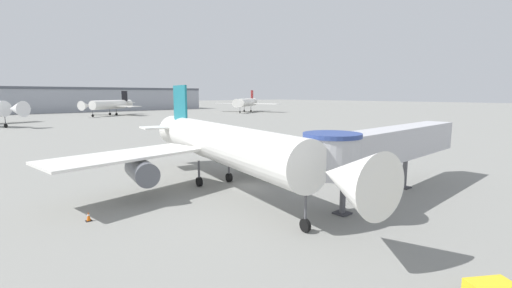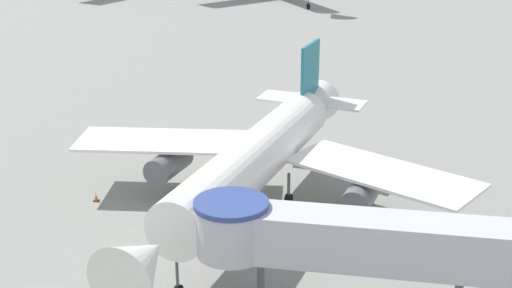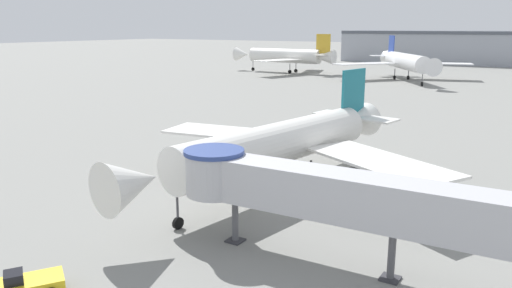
{
  "view_description": "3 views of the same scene",
  "coord_description": "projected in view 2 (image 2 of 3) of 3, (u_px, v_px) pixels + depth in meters",
  "views": [
    {
      "loc": [
        -20.6,
        -25.1,
        8.95
      ],
      "look_at": [
        2.49,
        1.7,
        3.79
      ],
      "focal_mm": 24.0,
      "sensor_mm": 36.0,
      "label": 1
    },
    {
      "loc": [
        7.76,
        -44.25,
        22.37
      ],
      "look_at": [
        -2.53,
        1.74,
        4.98
      ],
      "focal_mm": 50.0,
      "sensor_mm": 36.0,
      "label": 2
    },
    {
      "loc": [
        18.51,
        -36.63,
        14.35
      ],
      "look_at": [
        -1.93,
        -4.04,
        5.23
      ],
      "focal_mm": 35.0,
      "sensor_mm": 36.0,
      "label": 3
    }
  ],
  "objects": [
    {
      "name": "ground_plane",
      "position": [
        286.0,
        222.0,
        49.85
      ],
      "size": [
        800.0,
        800.0,
        0.0
      ],
      "primitive_type": "plane",
      "color": "gray"
    },
    {
      "name": "jet_bridge",
      "position": [
        375.0,
        242.0,
        37.45
      ],
      "size": [
        22.48,
        4.16,
        6.27
      ],
      "rotation": [
        0.0,
        0.0,
        0.04
      ],
      "color": "#B7B7BC",
      "rests_on": "ground_plane"
    },
    {
      "name": "traffic_cone_port_wing",
      "position": [
        96.0,
        197.0,
        53.0
      ],
      "size": [
        0.42,
        0.42,
        0.69
      ],
      "color": "black",
      "rests_on": "ground_plane"
    },
    {
      "name": "main_airplane",
      "position": [
        257.0,
        159.0,
        49.65
      ],
      "size": [
        30.69,
        32.79,
        10.02
      ],
      "rotation": [
        0.0,
        0.0,
        -0.16
      ],
      "color": "white",
      "rests_on": "ground_plane"
    }
  ]
}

